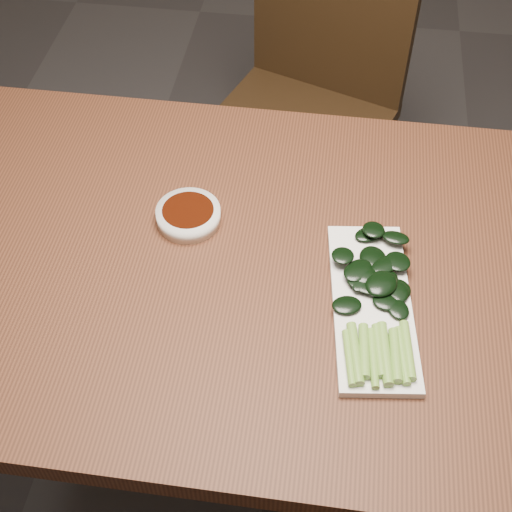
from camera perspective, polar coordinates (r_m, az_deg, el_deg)
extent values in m
plane|color=#323030|center=(1.82, 1.05, -15.87)|extent=(6.00, 6.00, 0.00)
cube|color=#4B2515|center=(1.20, 1.53, -1.07)|extent=(1.40, 0.80, 0.04)
cylinder|color=#4B2515|center=(1.85, -17.51, 1.72)|extent=(0.05, 0.05, 0.71)
cube|color=black|center=(1.93, 3.10, 9.91)|extent=(0.56, 0.56, 0.04)
cylinder|color=black|center=(2.03, -4.35, 3.55)|extent=(0.04, 0.04, 0.41)
cylinder|color=black|center=(1.91, 5.47, -0.27)|extent=(0.04, 0.04, 0.41)
cylinder|color=black|center=(2.27, 0.61, 9.65)|extent=(0.04, 0.04, 0.41)
cylinder|color=black|center=(2.16, 9.62, 6.52)|extent=(0.04, 0.04, 0.41)
cube|color=black|center=(1.94, 6.12, 18.68)|extent=(0.42, 0.18, 0.44)
cylinder|color=white|center=(1.24, -5.42, 3.24)|extent=(0.11, 0.11, 0.03)
cylinder|color=#340F04|center=(1.23, -5.47, 3.65)|extent=(0.09, 0.09, 0.00)
cube|color=white|center=(1.13, 9.24, -3.87)|extent=(0.16, 0.33, 0.01)
cylinder|color=#72A338|center=(1.06, 7.46, -8.07)|extent=(0.03, 0.09, 0.01)
cylinder|color=#72A338|center=(1.06, 7.94, -7.72)|extent=(0.03, 0.10, 0.02)
cylinder|color=#72A338|center=(1.06, 8.66, -7.51)|extent=(0.02, 0.09, 0.02)
cylinder|color=#72A338|center=(1.06, 9.35, -8.06)|extent=(0.02, 0.10, 0.01)
cylinder|color=#72A338|center=(1.07, 9.80, -7.46)|extent=(0.03, 0.09, 0.01)
cylinder|color=#72A338|center=(1.07, 10.28, -7.69)|extent=(0.03, 0.11, 0.02)
cylinder|color=#72A338|center=(1.07, 11.09, -7.80)|extent=(0.02, 0.09, 0.02)
cylinder|color=#72A338|center=(1.07, 11.63, -7.79)|extent=(0.03, 0.10, 0.01)
cylinder|color=#72A338|center=(1.08, 12.03, -7.39)|extent=(0.03, 0.10, 0.01)
ellipsoid|color=black|center=(1.14, 11.29, -2.65)|extent=(0.05, 0.05, 0.01)
ellipsoid|color=black|center=(1.20, 11.13, 1.45)|extent=(0.05, 0.04, 0.01)
ellipsoid|color=black|center=(1.15, 9.88, -1.75)|extent=(0.07, 0.06, 0.01)
ellipsoid|color=black|center=(1.13, 8.65, -2.33)|extent=(0.07, 0.05, 0.01)
ellipsoid|color=black|center=(1.16, 6.96, 0.04)|extent=(0.04, 0.04, 0.01)
ellipsoid|color=black|center=(1.18, 9.35, -0.19)|extent=(0.06, 0.06, 0.01)
ellipsoid|color=black|center=(1.14, 9.97, -2.20)|extent=(0.07, 0.07, 0.01)
ellipsoid|color=black|center=(1.17, 11.27, -0.41)|extent=(0.06, 0.06, 0.01)
ellipsoid|color=black|center=(1.16, 10.35, -0.68)|extent=(0.06, 0.06, 0.01)
ellipsoid|color=black|center=(1.15, 8.15, -1.14)|extent=(0.06, 0.07, 0.01)
ellipsoid|color=black|center=(1.21, 9.12, 1.76)|extent=(0.06, 0.06, 0.01)
ellipsoid|color=black|center=(1.21, 9.39, 2.09)|extent=(0.05, 0.05, 0.01)
ellipsoid|color=black|center=(1.15, 8.50, -1.48)|extent=(0.07, 0.06, 0.01)
ellipsoid|color=black|center=(1.14, 8.57, -1.83)|extent=(0.05, 0.06, 0.01)
ellipsoid|color=black|center=(1.14, 11.25, -2.77)|extent=(0.04, 0.05, 0.01)
ellipsoid|color=black|center=(1.11, 7.28, -3.91)|extent=(0.05, 0.05, 0.01)
ellipsoid|color=black|center=(1.12, 11.30, -4.16)|extent=(0.05, 0.05, 0.01)
ellipsoid|color=black|center=(1.12, 10.38, -3.63)|extent=(0.05, 0.04, 0.01)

